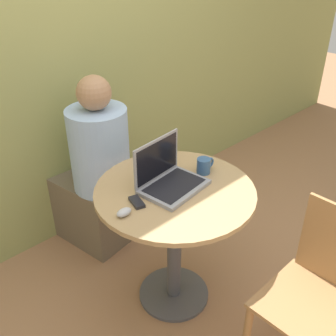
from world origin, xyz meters
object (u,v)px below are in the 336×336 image
object	(u,v)px
laptop	(168,178)
cell_phone	(137,202)
chair_empty	(318,297)
person_seated	(95,179)

from	to	relation	value
laptop	cell_phone	size ratio (longest dim) A/B	3.20
chair_empty	person_seated	size ratio (longest dim) A/B	0.73
laptop	chair_empty	world-z (taller)	laptop
chair_empty	cell_phone	bearing A→B (deg)	115.73
cell_phone	person_seated	world-z (taller)	person_seated
laptop	person_seated	xyz separation A→B (m)	(-0.01, 0.67, -0.31)
cell_phone	chair_empty	size ratio (longest dim) A/B	0.13
person_seated	chair_empty	bearing A→B (deg)	-83.15
laptop	person_seated	distance (m)	0.74
cell_phone	chair_empty	distance (m)	0.91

